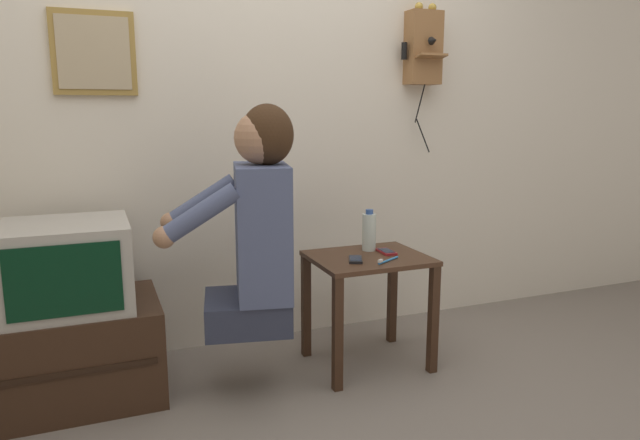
% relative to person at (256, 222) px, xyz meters
% --- Properties ---
extents(wall_back, '(6.80, 0.05, 2.55)m').
position_rel_person_xyz_m(wall_back, '(0.20, 0.59, 0.52)').
color(wall_back, silver).
rests_on(wall_back, ground_plane).
extents(side_table, '(0.54, 0.45, 0.54)m').
position_rel_person_xyz_m(side_table, '(0.56, 0.06, -0.33)').
color(side_table, '#422819').
rests_on(side_table, ground_plane).
extents(person, '(0.62, 0.47, 0.96)m').
position_rel_person_xyz_m(person, '(0.00, 0.00, 0.00)').
color(person, '#2D3347').
rests_on(person, ground_plane).
extents(tv_stand, '(0.73, 0.54, 0.41)m').
position_rel_person_xyz_m(tv_stand, '(-0.77, 0.22, -0.55)').
color(tv_stand, '#382316').
rests_on(tv_stand, ground_plane).
extents(television, '(0.50, 0.48, 0.36)m').
position_rel_person_xyz_m(television, '(-0.75, 0.20, -0.16)').
color(television, '#ADA89E').
rests_on(television, tv_stand).
extents(wall_phone_antique, '(0.23, 0.19, 0.80)m').
position_rel_person_xyz_m(wall_phone_antique, '(1.10, 0.51, 0.80)').
color(wall_phone_antique, olive).
extents(framed_picture, '(0.36, 0.03, 0.37)m').
position_rel_person_xyz_m(framed_picture, '(-0.59, 0.55, 0.72)').
color(framed_picture, olive).
extents(cell_phone_held, '(0.10, 0.14, 0.01)m').
position_rel_person_xyz_m(cell_phone_held, '(0.47, -0.00, -0.21)').
color(cell_phone_held, black).
rests_on(cell_phone_held, side_table).
extents(cell_phone_spare, '(0.07, 0.13, 0.01)m').
position_rel_person_xyz_m(cell_phone_spare, '(0.67, 0.08, -0.21)').
color(cell_phone_spare, maroon).
rests_on(cell_phone_spare, side_table).
extents(water_bottle, '(0.07, 0.07, 0.20)m').
position_rel_person_xyz_m(water_bottle, '(0.61, 0.16, -0.12)').
color(water_bottle, silver).
rests_on(water_bottle, side_table).
extents(toothbrush, '(0.14, 0.09, 0.02)m').
position_rel_person_xyz_m(toothbrush, '(0.59, -0.07, -0.21)').
color(toothbrush, '#338CD8').
rests_on(toothbrush, side_table).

